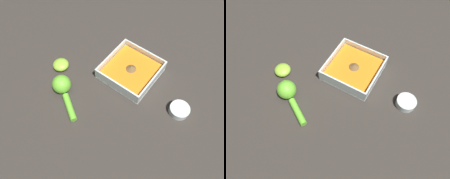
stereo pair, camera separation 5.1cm
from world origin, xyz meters
The scene contains 5 objects.
ground_plane centered at (0.00, 0.00, 0.00)m, with size 4.00×4.00×0.00m, color #332D28.
square_dish centered at (-0.02, 0.02, 0.02)m, with size 0.20×0.20×0.05m.
spice_bowl centered at (0.21, -0.01, 0.01)m, with size 0.07×0.07×0.03m.
lemon_squeezer centered at (-0.17, -0.20, 0.03)m, with size 0.16×0.12×0.07m.
lemon_half centered at (-0.26, -0.12, 0.02)m, with size 0.06×0.06×0.03m.
Camera 2 is at (0.19, -0.45, 0.71)m, focal length 35.00 mm.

